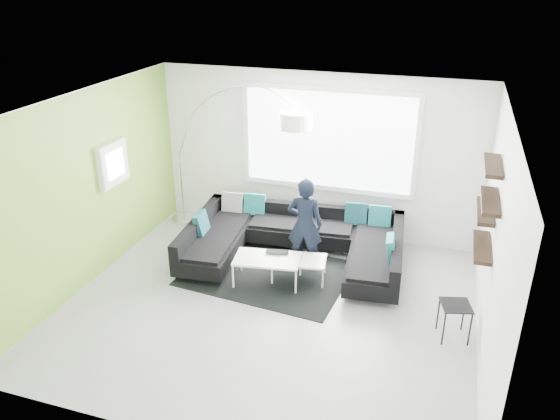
# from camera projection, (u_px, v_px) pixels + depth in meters

# --- Properties ---
(ground) EXTENTS (5.50, 5.50, 0.00)m
(ground) POSITION_uv_depth(u_px,v_px,m) (269.00, 305.00, 7.61)
(ground) COLOR gray
(ground) RESTS_ON ground
(room_shell) EXTENTS (5.54, 5.04, 2.82)m
(room_shell) POSITION_uv_depth(u_px,v_px,m) (276.00, 180.00, 7.03)
(room_shell) COLOR silver
(room_shell) RESTS_ON ground
(sectional_sofa) EXTENTS (3.49, 2.34, 0.72)m
(sectional_sofa) POSITION_uv_depth(u_px,v_px,m) (294.00, 244.00, 8.59)
(sectional_sofa) COLOR black
(sectional_sofa) RESTS_ON ground
(rug) EXTENTS (2.57, 1.98, 0.01)m
(rug) POSITION_uv_depth(u_px,v_px,m) (267.00, 273.00, 8.39)
(rug) COLOR black
(rug) RESTS_ON ground
(coffee_table) EXTENTS (1.34, 0.90, 0.41)m
(coffee_table) POSITION_uv_depth(u_px,v_px,m) (283.00, 269.00, 8.13)
(coffee_table) COLOR silver
(coffee_table) RESTS_ON ground
(arc_lamp) EXTENTS (2.42, 0.86, 2.55)m
(arc_lamp) POSITION_uv_depth(u_px,v_px,m) (179.00, 155.00, 9.61)
(arc_lamp) COLOR silver
(arc_lamp) RESTS_ON ground
(side_table) EXTENTS (0.44, 0.44, 0.49)m
(side_table) POSITION_uv_depth(u_px,v_px,m) (454.00, 321.00, 6.86)
(side_table) COLOR black
(side_table) RESTS_ON ground
(person) EXTENTS (0.60, 0.45, 1.48)m
(person) POSITION_uv_depth(u_px,v_px,m) (305.00, 224.00, 8.28)
(person) COLOR black
(person) RESTS_ON ground
(laptop) EXTENTS (0.43, 0.36, 0.03)m
(laptop) POSITION_uv_depth(u_px,v_px,m) (277.00, 254.00, 8.10)
(laptop) COLOR black
(laptop) RESTS_ON coffee_table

